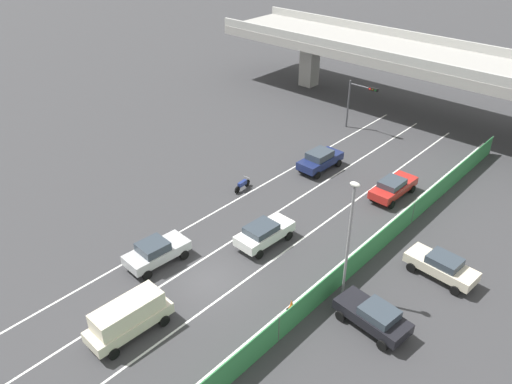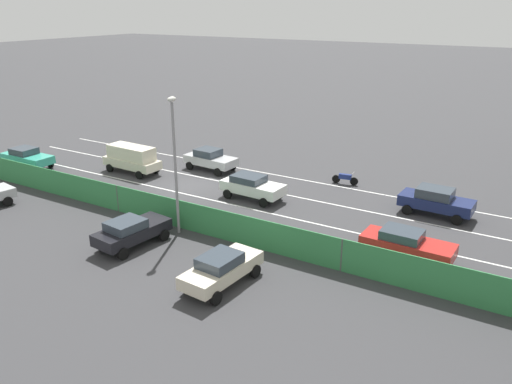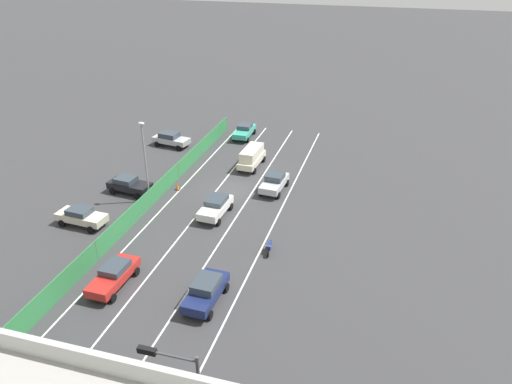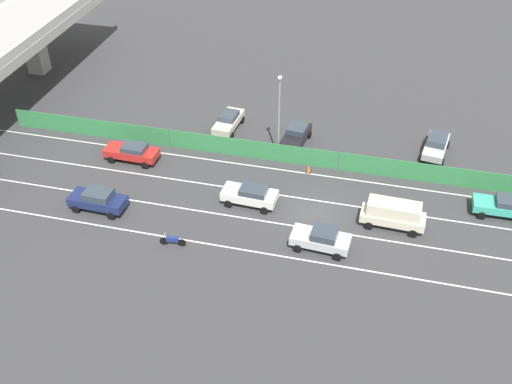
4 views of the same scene
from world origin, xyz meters
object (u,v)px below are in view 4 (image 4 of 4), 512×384
Objects in this scene: parked_wagon_silver at (436,145)px; parked_sedan_cream at (228,121)px; car_sedan_navy at (98,199)px; motorcycle at (173,240)px; traffic_cone at (309,169)px; car_taxi_teal at (504,206)px; street_lamp at (279,111)px; parked_sedan_dark at (296,135)px; car_sedan_red at (132,152)px; car_hatchback_white at (250,194)px; car_van_cream at (393,213)px; car_sedan_silver at (321,238)px.

parked_sedan_cream is (-0.35, 18.91, -0.03)m from parked_wagon_silver.
motorcycle is (-2.60, -7.05, -0.50)m from car_sedan_navy.
traffic_cone is (-5.49, 10.39, -0.59)m from parked_wagon_silver.
street_lamp reaches higher than car_taxi_teal.
parked_sedan_dark reaches higher than traffic_cone.
parked_wagon_silver is (7.42, -25.56, 0.03)m from car_sedan_red.
street_lamp is at bearing -74.15° from car_sedan_red.
car_sedan_red is 1.04× the size of parked_sedan_cream.
parked_sedan_cream is at bearing 91.07° from parked_wagon_silver.
parked_sedan_dark is at bearing 70.26° from car_taxi_teal.
parked_wagon_silver is 1.05× the size of parked_sedan_dark.
parked_sedan_cream is at bearing 73.37° from car_taxi_teal.
car_hatchback_white is (3.50, -11.33, -0.04)m from car_sedan_navy.
car_sedan_navy is 6.23× the size of traffic_cone.
car_van_cream is 8.90m from car_taxi_teal.
car_taxi_teal is (6.84, -30.61, -0.07)m from car_sedan_navy.
traffic_cone is at bearing 53.38° from car_van_cream.
car_sedan_red is 11.97m from car_hatchback_white.
car_sedan_navy is 16.38m from street_lamp.
car_hatchback_white reaches higher than parked_sedan_cream.
car_sedan_navy is 29.22m from parked_wagon_silver.
parked_sedan_cream is (16.64, 0.52, 0.43)m from motorcycle.
car_sedan_red is 2.42× the size of motorcycle.
parked_sedan_dark is at bearing -10.64° from car_hatchback_white.
parked_sedan_cream is (10.60, 15.86, -0.33)m from car_van_cream.
car_sedan_red is 14.62m from parked_sedan_dark.
car_taxi_teal is at bearing -100.93° from street_lamp.
car_van_cream is 1.05× the size of parked_wagon_silver.
car_sedan_red is 22.79m from car_van_cream.
motorcycle reaches higher than traffic_cone.
car_van_cream is at bearing 164.47° from parked_wagon_silver.
car_van_cream reaches higher than car_taxi_teal.
parked_wagon_silver is 12.36m from parked_sedan_dark.
car_sedan_navy is at bearing 119.50° from parked_wagon_silver.
car_sedan_navy is 1.02× the size of car_hatchback_white.
car_sedan_red is 30.73m from car_taxi_teal.
car_sedan_silver is at bearing -91.01° from car_sedan_navy.
car_sedan_silver reaches higher than motorcycle.
car_van_cream is 11.06m from car_hatchback_white.
parked_sedan_cream is at bearing 37.60° from car_sedan_silver.
car_van_cream is 11.37m from parked_wagon_silver.
car_hatchback_white is at bearing -106.84° from car_sedan_red.
car_taxi_teal is at bearing -90.23° from car_sedan_red.
street_lamp reaches higher than car_van_cream.
car_van_cream reaches higher than parked_sedan_cream.
parked_sedan_dark is (9.67, 9.25, -0.33)m from car_van_cream.
parked_wagon_silver reaches higher than traffic_cone.
parked_sedan_cream is (7.07, -6.65, -0.00)m from car_sedan_red.
car_van_cream is 1.11× the size of car_sedan_silver.
parked_sedan_dark is at bearing 18.30° from car_sedan_silver.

